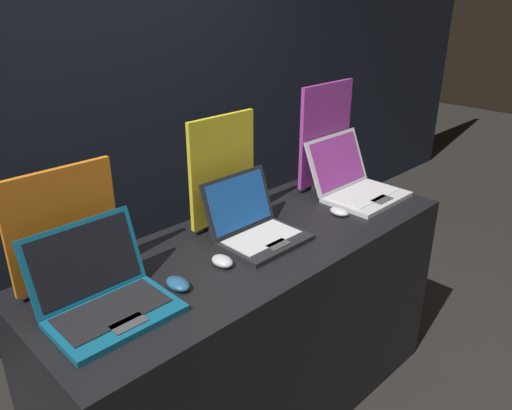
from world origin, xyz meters
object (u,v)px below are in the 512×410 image
at_px(laptop_back, 355,183).
at_px(laptop_front, 103,293).
at_px(mouse_front, 178,284).
at_px(promo_stand_front, 64,231).
at_px(laptop_middle, 255,226).
at_px(promo_stand_back, 325,138).
at_px(mouse_middle, 222,261).
at_px(promo_stand_middle, 223,175).
at_px(mouse_back, 339,212).

bearing_deg(laptop_back, laptop_front, -179.78).
xyz_separation_m(mouse_front, promo_stand_front, (-0.23, 0.28, 0.18)).
bearing_deg(laptop_back, laptop_middle, 178.92).
distance_m(laptop_front, laptop_back, 1.33).
bearing_deg(promo_stand_back, laptop_middle, -164.76).
height_order(laptop_front, laptop_back, laptop_back).
bearing_deg(laptop_middle, mouse_middle, -163.24).
bearing_deg(laptop_middle, laptop_front, -178.50).
bearing_deg(mouse_front, promo_stand_middle, 31.25).
bearing_deg(laptop_middle, promo_stand_middle, 90.00).
bearing_deg(promo_stand_middle, promo_stand_front, 178.49).
bearing_deg(laptop_back, mouse_front, -176.59).
distance_m(promo_stand_front, laptop_back, 1.36).
bearing_deg(laptop_front, mouse_middle, -6.84).
relative_size(promo_stand_front, promo_stand_back, 0.80).
relative_size(mouse_front, promo_stand_front, 0.25).
distance_m(mouse_middle, promo_stand_middle, 0.40).
relative_size(promo_stand_front, laptop_middle, 1.24).
xyz_separation_m(promo_stand_middle, mouse_back, (0.42, -0.29, -0.21)).
height_order(mouse_middle, promo_stand_middle, promo_stand_middle).
bearing_deg(laptop_back, promo_stand_front, 170.78).
bearing_deg(laptop_back, mouse_middle, -176.32).
height_order(mouse_front, mouse_middle, mouse_middle).
xyz_separation_m(mouse_middle, promo_stand_back, (0.90, 0.25, 0.23)).
distance_m(mouse_middle, promo_stand_back, 0.96).
height_order(promo_stand_front, laptop_middle, promo_stand_front).
height_order(laptop_middle, laptop_back, laptop_back).
xyz_separation_m(laptop_middle, laptop_back, (0.66, -0.01, 0.01)).
bearing_deg(promo_stand_front, promo_stand_back, -1.00).
relative_size(mouse_front, laptop_middle, 0.31).
distance_m(promo_stand_front, mouse_back, 1.15).
bearing_deg(promo_stand_front, promo_stand_middle, -1.51).
xyz_separation_m(promo_stand_front, mouse_back, (1.09, -0.31, -0.18)).
relative_size(mouse_middle, laptop_back, 0.24).
relative_size(mouse_front, laptop_back, 0.27).
bearing_deg(laptop_middle, promo_stand_front, 163.06).
relative_size(laptop_middle, promo_stand_middle, 0.71).
xyz_separation_m(laptop_middle, mouse_back, (0.42, -0.10, -0.04)).
distance_m(laptop_middle, mouse_back, 0.44).
relative_size(mouse_back, promo_stand_back, 0.18).
bearing_deg(promo_stand_back, mouse_back, -130.37).
bearing_deg(laptop_middle, promo_stand_back, 15.24).
bearing_deg(promo_stand_back, promo_stand_front, 179.00).
bearing_deg(mouse_middle, laptop_middle, 16.76).
relative_size(promo_stand_middle, promo_stand_back, 0.91).
distance_m(promo_stand_front, promo_stand_middle, 0.67).
distance_m(laptop_back, mouse_back, 0.26).
bearing_deg(mouse_front, mouse_middle, 2.25).
distance_m(mouse_front, promo_stand_middle, 0.55).
relative_size(laptop_middle, mouse_middle, 3.59).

